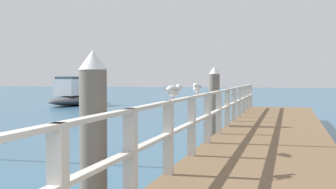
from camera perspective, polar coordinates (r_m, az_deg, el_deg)
name	(u,v)px	position (r m, az deg, el deg)	size (l,w,h in m)	color
pier_deck	(271,147)	(10.79, 12.39, -6.27)	(2.52, 20.11, 0.54)	brown
pier_railing	(219,107)	(10.80, 6.16, -1.53)	(0.12, 18.63, 0.99)	beige
dock_piling_near	(93,153)	(4.90, -9.02, -6.98)	(0.29, 0.29, 2.12)	#6B6056
dock_piling_far	(214,106)	(12.63, 5.62, -1.36)	(0.29, 0.29, 2.12)	#6B6056
seagull_foreground	(173,90)	(6.47, 0.58, 0.54)	(0.23, 0.47, 0.21)	white
seagull_background	(197,87)	(8.17, 3.50, 0.87)	(0.20, 0.48, 0.21)	white
boat_3	(76,96)	(31.12, -11.02, -0.13)	(2.80, 6.13, 1.85)	#4C4C51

